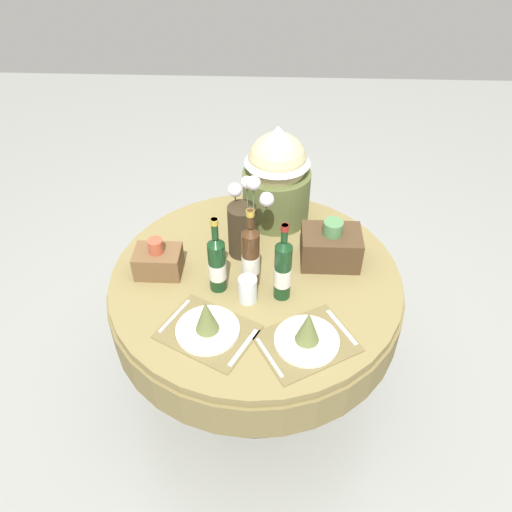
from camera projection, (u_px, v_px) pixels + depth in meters
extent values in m
plane|color=gray|center=(256.00, 379.00, 2.63)|extent=(8.00, 8.00, 0.00)
cylinder|color=olive|center=(256.00, 278.00, 2.16)|extent=(1.22, 1.22, 0.04)
cylinder|color=olive|center=(256.00, 296.00, 2.23)|extent=(1.25, 1.25, 0.18)
cylinder|color=black|center=(256.00, 333.00, 2.39)|extent=(0.12, 0.12, 0.67)
cylinder|color=black|center=(256.00, 377.00, 2.62)|extent=(0.67, 0.67, 0.03)
cube|color=brown|center=(208.00, 332.00, 1.91)|extent=(0.42, 0.39, 0.00)
cylinder|color=white|center=(208.00, 330.00, 1.90)|extent=(0.24, 0.24, 0.02)
cone|color=#606B38|center=(206.00, 316.00, 1.85)|extent=(0.09, 0.09, 0.14)
cube|color=silver|center=(174.00, 316.00, 1.96)|extent=(0.10, 0.17, 0.00)
cube|color=silver|center=(243.00, 347.00, 1.85)|extent=(0.10, 0.18, 0.00)
cube|color=brown|center=(306.00, 342.00, 1.87)|extent=(0.42, 0.39, 0.00)
cylinder|color=white|center=(307.00, 341.00, 1.86)|extent=(0.24, 0.24, 0.02)
cone|color=#606B38|center=(308.00, 327.00, 1.81)|extent=(0.09, 0.09, 0.14)
cube|color=silver|center=(269.00, 357.00, 1.81)|extent=(0.10, 0.17, 0.00)
cube|color=silver|center=(342.00, 327.00, 1.92)|extent=(0.11, 0.17, 0.00)
cylinder|color=#332819|center=(242.00, 230.00, 2.18)|extent=(0.12, 0.12, 0.24)
sphere|color=silver|center=(235.00, 190.00, 2.10)|extent=(0.06, 0.06, 0.06)
cylinder|color=#4C7038|center=(235.00, 197.00, 2.13)|extent=(0.01, 0.01, 0.03)
sphere|color=silver|center=(267.00, 199.00, 2.07)|extent=(0.06, 0.06, 0.06)
cylinder|color=#4C7038|center=(266.00, 206.00, 2.09)|extent=(0.01, 0.01, 0.02)
sphere|color=silver|center=(247.00, 182.00, 2.02)|extent=(0.05, 0.05, 0.05)
cylinder|color=#4C7038|center=(247.00, 197.00, 2.07)|extent=(0.01, 0.01, 0.11)
sphere|color=silver|center=(253.00, 183.00, 1.96)|extent=(0.06, 0.06, 0.06)
cylinder|color=#4C7038|center=(254.00, 201.00, 2.02)|extent=(0.01, 0.01, 0.14)
cylinder|color=#422814|center=(251.00, 259.00, 2.03)|extent=(0.07, 0.07, 0.26)
cylinder|color=silver|center=(251.00, 263.00, 2.04)|extent=(0.07, 0.07, 0.09)
cone|color=#422814|center=(250.00, 230.00, 1.93)|extent=(0.07, 0.07, 0.03)
cylinder|color=#422814|center=(250.00, 219.00, 1.89)|extent=(0.03, 0.03, 0.08)
cylinder|color=#B29933|center=(250.00, 213.00, 1.88)|extent=(0.03, 0.03, 0.02)
cylinder|color=#143819|center=(217.00, 267.00, 2.02)|extent=(0.07, 0.07, 0.23)
cylinder|color=silver|center=(217.00, 270.00, 2.03)|extent=(0.07, 0.07, 0.08)
cone|color=#143819|center=(216.00, 241.00, 1.93)|extent=(0.07, 0.07, 0.03)
cylinder|color=#143819|center=(215.00, 229.00, 1.89)|extent=(0.03, 0.03, 0.09)
cylinder|color=#B29933|center=(214.00, 222.00, 1.87)|extent=(0.03, 0.03, 0.02)
cylinder|color=#143819|center=(283.00, 272.00, 1.97)|extent=(0.07, 0.07, 0.25)
cylinder|color=silver|center=(283.00, 276.00, 1.99)|extent=(0.07, 0.07, 0.09)
cone|color=#143819|center=(284.00, 244.00, 1.88)|extent=(0.07, 0.07, 0.03)
cylinder|color=#143819|center=(285.00, 233.00, 1.85)|extent=(0.03, 0.03, 0.07)
cylinder|color=maroon|center=(285.00, 228.00, 1.83)|extent=(0.03, 0.03, 0.02)
cylinder|color=silver|center=(248.00, 289.00, 2.00)|extent=(0.07, 0.07, 0.11)
cylinder|color=#566033|center=(276.00, 195.00, 2.38)|extent=(0.31, 0.31, 0.25)
sphere|color=#C6B784|center=(277.00, 162.00, 2.26)|extent=(0.27, 0.27, 0.27)
cone|color=silver|center=(278.00, 145.00, 2.20)|extent=(0.30, 0.30, 0.17)
cube|color=brown|center=(158.00, 262.00, 2.13)|extent=(0.19, 0.14, 0.11)
cylinder|color=#B24C33|center=(156.00, 246.00, 2.07)|extent=(0.06, 0.06, 0.06)
cube|color=#47331E|center=(331.00, 247.00, 2.17)|extent=(0.25, 0.18, 0.15)
cylinder|color=#4C7F4C|center=(333.00, 228.00, 2.10)|extent=(0.08, 0.08, 0.06)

